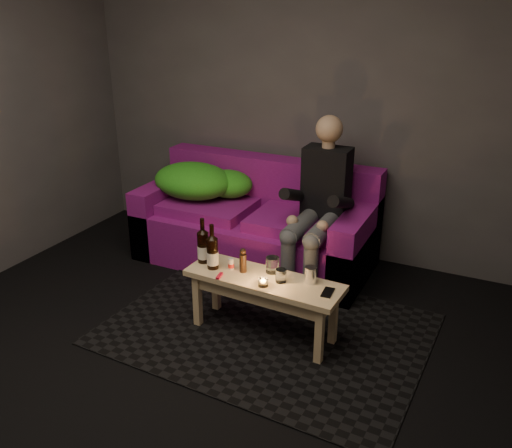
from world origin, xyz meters
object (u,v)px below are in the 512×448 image
Objects in this scene: steel_cup at (311,275)px; coffee_table at (264,288)px; person at (319,202)px; beer_bottle_b at (212,252)px; sofa at (257,227)px; beer_bottle_a at (203,246)px.

coffee_table is at bearing -165.87° from steel_cup.
person reaches higher than coffee_table.
beer_bottle_b is 2.94× the size of steel_cup.
person reaches higher than beer_bottle_b.
sofa is 0.70m from person.
sofa is at bearing 131.47° from steel_cup.
beer_bottle_a is (-0.45, 0.03, 0.19)m from coffee_table.
beer_bottle_b is (0.10, -0.05, -0.00)m from beer_bottle_a.
coffee_table is 0.49m from beer_bottle_a.
steel_cup is (0.29, 0.07, 0.13)m from coffee_table.
person reaches higher than beer_bottle_a.
coffee_table is at bearing -93.91° from person.
steel_cup is at bearing 14.13° from coffee_table.
beer_bottle_b is (-0.35, -0.02, 0.19)m from coffee_table.
coffee_table is 3.32× the size of beer_bottle_a.
sofa is 1.50× the size of person.
person is at bearing 57.54° from beer_bottle_a.
beer_bottle_b is (0.17, -1.01, 0.23)m from sofa.
sofa is 1.05m from beer_bottle_b.
person is at bearing 64.32° from beer_bottle_b.
beer_bottle_a reaches higher than coffee_table.
steel_cup is at bearing -48.53° from sofa.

